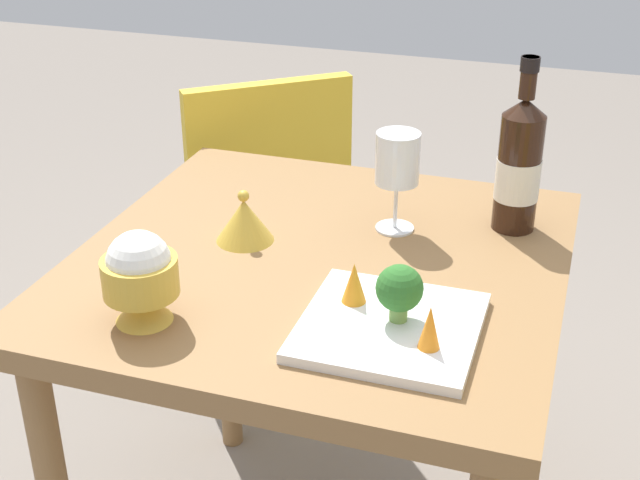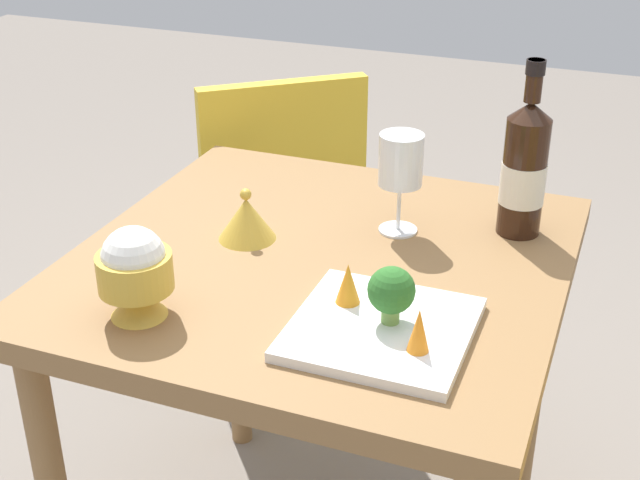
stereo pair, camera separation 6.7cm
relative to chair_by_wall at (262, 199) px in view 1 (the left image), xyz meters
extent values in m
cube|color=olive|center=(0.36, -0.63, 0.20)|extent=(0.80, 0.80, 0.04)
cylinder|color=olive|center=(0.02, -0.29, -0.18)|extent=(0.05, 0.05, 0.71)
cylinder|color=olive|center=(0.70, -0.29, -0.18)|extent=(0.05, 0.05, 0.71)
cube|color=gold|center=(-0.06, 0.08, -0.09)|extent=(0.56, 0.56, 0.02)
cube|color=gold|center=(0.05, -0.06, 0.12)|extent=(0.34, 0.28, 0.40)
cylinder|color=black|center=(-0.30, 0.11, -0.31)|extent=(0.03, 0.03, 0.43)
cylinder|color=black|center=(-0.04, 0.32, -0.31)|extent=(0.03, 0.03, 0.43)
cylinder|color=black|center=(-0.09, -0.16, -0.31)|extent=(0.03, 0.03, 0.43)
cylinder|color=black|center=(0.17, 0.05, -0.31)|extent=(0.03, 0.03, 0.43)
cylinder|color=black|center=(0.65, -0.42, 0.32)|extent=(0.07, 0.08, 0.21)
cone|color=black|center=(0.65, -0.42, 0.44)|extent=(0.07, 0.08, 0.03)
cylinder|color=black|center=(0.65, -0.42, 0.49)|extent=(0.03, 0.03, 0.07)
cylinder|color=black|center=(0.65, -0.42, 0.51)|extent=(0.03, 0.03, 0.02)
cylinder|color=silver|center=(0.65, -0.42, 0.31)|extent=(0.08, 0.08, 0.07)
cylinder|color=white|center=(0.45, -0.49, 0.22)|extent=(0.07, 0.07, 0.00)
cylinder|color=white|center=(0.45, -0.49, 0.26)|extent=(0.01, 0.01, 0.08)
cylinder|color=white|center=(0.45, -0.49, 0.35)|extent=(0.08, 0.08, 0.09)
cone|color=gold|center=(0.18, -0.90, 0.24)|extent=(0.08, 0.08, 0.04)
cylinder|color=gold|center=(0.18, -0.90, 0.29)|extent=(0.11, 0.11, 0.05)
sphere|color=white|center=(0.18, -0.90, 0.31)|extent=(0.09, 0.09, 0.09)
cone|color=gold|center=(0.22, -0.62, 0.25)|extent=(0.10, 0.10, 0.07)
sphere|color=gold|center=(0.22, -0.62, 0.30)|extent=(0.02, 0.02, 0.02)
cube|color=white|center=(0.53, -0.82, 0.22)|extent=(0.25, 0.25, 0.02)
cylinder|color=#729E4C|center=(0.54, -0.81, 0.25)|extent=(0.03, 0.03, 0.03)
sphere|color=#2D6B28|center=(0.54, -0.81, 0.28)|extent=(0.07, 0.07, 0.07)
cone|color=orange|center=(0.46, -0.78, 0.26)|extent=(0.04, 0.04, 0.06)
cone|color=orange|center=(0.59, -0.87, 0.26)|extent=(0.03, 0.03, 0.06)
camera|label=1|loc=(0.76, -1.85, 0.90)|focal=49.12mm
camera|label=2|loc=(0.82, -1.83, 0.90)|focal=49.12mm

